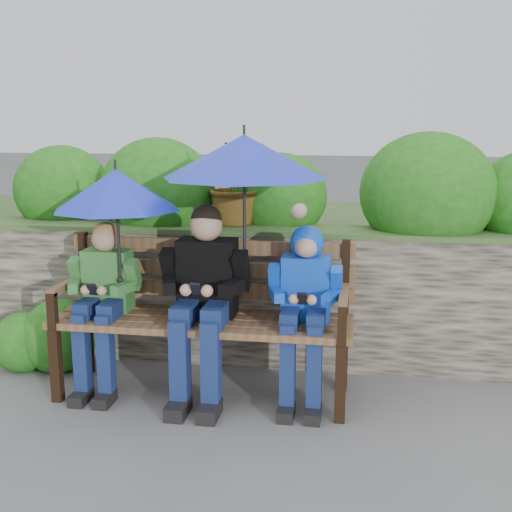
% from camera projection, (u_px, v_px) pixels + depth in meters
% --- Properties ---
extents(ground, '(60.00, 60.00, 0.00)m').
position_uv_depth(ground, '(254.00, 400.00, 4.22)').
color(ground, '#5A5A5A').
rests_on(ground, ground).
extents(garden_backdrop, '(8.00, 2.88, 1.87)m').
position_uv_depth(garden_backdrop, '(270.00, 257.00, 5.65)').
color(garden_backdrop, '#35312C').
rests_on(garden_backdrop, ground).
extents(park_bench, '(1.96, 0.58, 1.04)m').
position_uv_depth(park_bench, '(205.00, 307.00, 4.27)').
color(park_bench, black).
rests_on(park_bench, ground).
extents(boy_left, '(0.46, 0.54, 1.14)m').
position_uv_depth(boy_left, '(103.00, 296.00, 4.27)').
color(boy_left, '#266828').
rests_on(boy_left, ground).
extents(boy_middle, '(0.57, 0.65, 1.28)m').
position_uv_depth(boy_middle, '(204.00, 292.00, 4.14)').
color(boy_middle, black).
rests_on(boy_middle, ground).
extents(boy_right, '(0.47, 0.57, 1.15)m').
position_uv_depth(boy_right, '(305.00, 298.00, 4.06)').
color(boy_right, '#002CB7').
rests_on(boy_right, ground).
extents(umbrella_left, '(0.83, 0.83, 0.81)m').
position_uv_depth(umbrella_left, '(116.00, 190.00, 4.10)').
color(umbrella_left, '#1A2DCE').
rests_on(umbrella_left, ground).
extents(umbrella_right, '(1.05, 1.05, 1.01)m').
position_uv_depth(umbrella_right, '(244.00, 157.00, 3.99)').
color(umbrella_right, '#1A2DCE').
rests_on(umbrella_right, ground).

